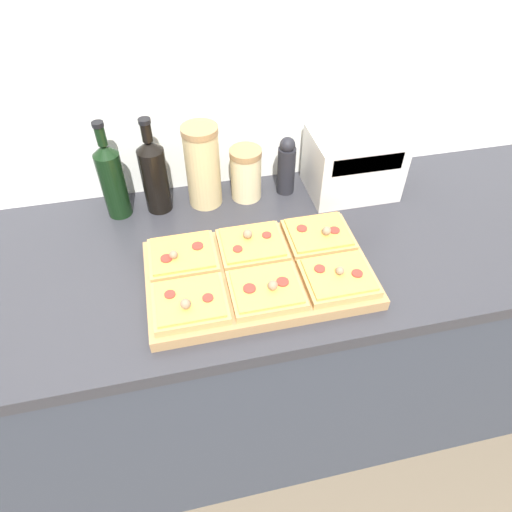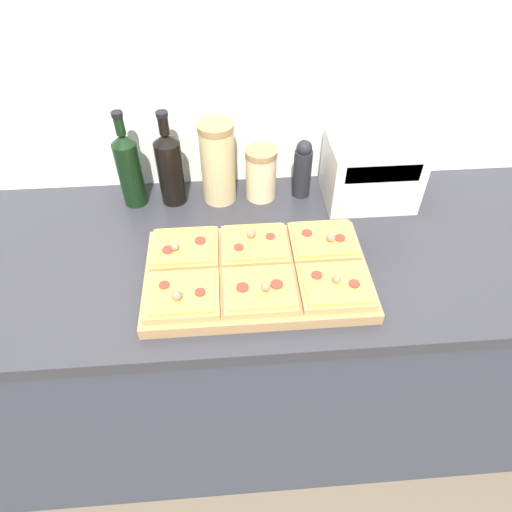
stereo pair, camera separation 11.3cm
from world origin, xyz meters
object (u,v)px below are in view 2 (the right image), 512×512
cutting_board (257,275)px  grain_jar_short (261,173)px  wine_bottle (170,167)px  grain_jar_tall (218,163)px  toaster_oven (371,171)px  pepper_mill (302,169)px  olive_oil_bottle (129,168)px

cutting_board → grain_jar_short: bearing=83.5°
wine_bottle → grain_jar_tall: bearing=-0.0°
toaster_oven → grain_jar_short: bearing=174.2°
pepper_mill → toaster_oven: (0.20, -0.03, 0.00)m
grain_jar_tall → pepper_mill: 0.25m
grain_jar_short → toaster_oven: 0.32m
pepper_mill → grain_jar_tall: bearing=180.0°
wine_bottle → toaster_oven: (0.58, -0.03, -0.02)m
olive_oil_bottle → grain_jar_tall: (0.25, 0.00, 0.01)m
pepper_mill → toaster_oven: bearing=-9.3°
wine_bottle → olive_oil_bottle: bearing=-180.0°
cutting_board → grain_jar_tall: grain_jar_tall is taller
grain_jar_short → pepper_mill: (0.12, -0.00, 0.01)m
cutting_board → wine_bottle: (-0.22, 0.34, 0.10)m
cutting_board → pepper_mill: pepper_mill is taller
wine_bottle → grain_jar_tall: size_ratio=1.16×
grain_jar_tall → pepper_mill: bearing=-0.0°
grain_jar_tall → toaster_oven: 0.44m
pepper_mill → olive_oil_bottle: bearing=180.0°
cutting_board → toaster_oven: bearing=41.1°
grain_jar_tall → toaster_oven: grain_jar_tall is taller
olive_oil_bottle → grain_jar_tall: 0.25m
olive_oil_bottle → toaster_oven: size_ratio=1.03×
olive_oil_bottle → wine_bottle: 0.11m
cutting_board → olive_oil_bottle: bearing=134.4°
cutting_board → grain_jar_tall: size_ratio=2.24×
grain_jar_tall → grain_jar_short: (0.12, 0.00, -0.04)m
olive_oil_bottle → grain_jar_short: size_ratio=1.80×
wine_bottle → grain_jar_tall: (0.14, -0.00, 0.01)m
olive_oil_bottle → grain_jar_short: 0.38m
cutting_board → olive_oil_bottle: olive_oil_bottle is taller
olive_oil_bottle → grain_jar_tall: olive_oil_bottle is taller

